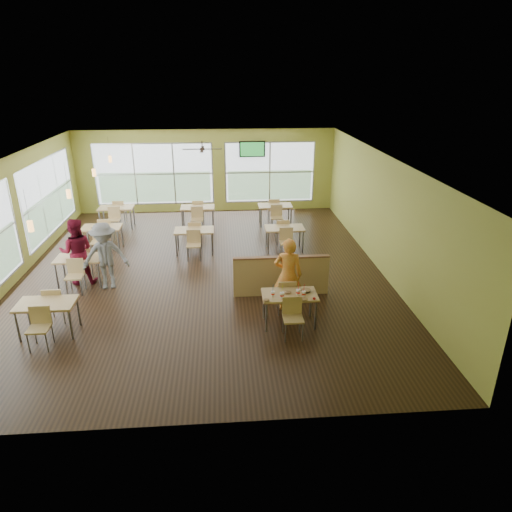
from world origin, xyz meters
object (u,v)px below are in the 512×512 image
main_table (290,299)px  food_basket (306,290)px  man_plaid (288,275)px  half_wall_divider (281,276)px

main_table → food_basket: 0.41m
main_table → man_plaid: 0.72m
main_table → man_plaid: man_plaid is taller
food_basket → main_table: bearing=-167.9°
man_plaid → food_basket: bearing=128.7°
main_table → food_basket: (0.38, 0.08, 0.15)m
half_wall_divider → main_table: bearing=-90.0°
man_plaid → food_basket: 0.68m
main_table → half_wall_divider: bearing=90.0°
main_table → half_wall_divider: (0.00, 1.45, -0.11)m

